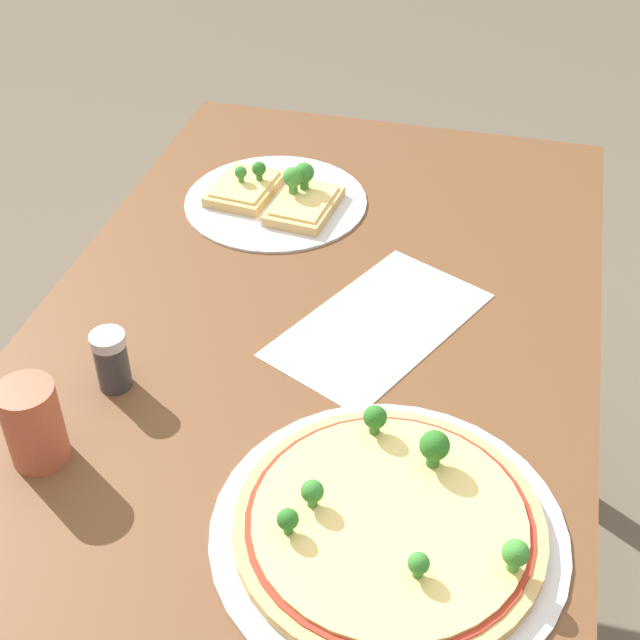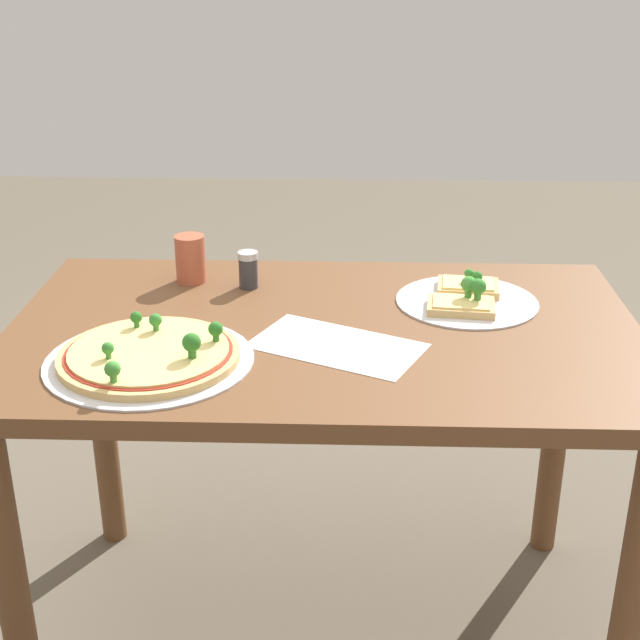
{
  "view_description": "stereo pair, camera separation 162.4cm",
  "coord_description": "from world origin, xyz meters",
  "px_view_note": "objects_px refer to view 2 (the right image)",
  "views": [
    {
      "loc": [
        0.88,
        0.24,
        1.49
      ],
      "look_at": [
        0.01,
        0.01,
        0.76
      ],
      "focal_mm": 50.0,
      "sensor_mm": 36.0,
      "label": 1
    },
    {
      "loc": [
        -0.05,
        1.57,
        1.43
      ],
      "look_at": [
        0.01,
        0.01,
        0.76
      ],
      "focal_mm": 50.0,
      "sensor_mm": 36.0,
      "label": 2
    }
  ],
  "objects_px": {
    "pizza_tray_whole": "(150,355)",
    "pizza_tray_slice": "(466,297)",
    "condiment_shaker": "(248,269)",
    "dining_table": "(324,375)",
    "drinking_cup": "(190,259)"
  },
  "relations": [
    {
      "from": "pizza_tray_slice",
      "to": "dining_table",
      "type": "bearing_deg",
      "value": 24.74
    },
    {
      "from": "pizza_tray_slice",
      "to": "condiment_shaker",
      "type": "bearing_deg",
      "value": -8.86
    },
    {
      "from": "pizza_tray_whole",
      "to": "pizza_tray_slice",
      "type": "height_order",
      "value": "pizza_tray_whole"
    },
    {
      "from": "drinking_cup",
      "to": "condiment_shaker",
      "type": "xyz_separation_m",
      "value": [
        -0.13,
        0.03,
        -0.01
      ]
    },
    {
      "from": "dining_table",
      "to": "pizza_tray_slice",
      "type": "relative_size",
      "value": 4.19
    },
    {
      "from": "dining_table",
      "to": "condiment_shaker",
      "type": "bearing_deg",
      "value": -50.65
    },
    {
      "from": "dining_table",
      "to": "pizza_tray_slice",
      "type": "distance_m",
      "value": 0.34
    },
    {
      "from": "pizza_tray_slice",
      "to": "drinking_cup",
      "type": "height_order",
      "value": "drinking_cup"
    },
    {
      "from": "pizza_tray_slice",
      "to": "condiment_shaker",
      "type": "relative_size",
      "value": 3.66
    },
    {
      "from": "dining_table",
      "to": "drinking_cup",
      "type": "height_order",
      "value": "drinking_cup"
    },
    {
      "from": "drinking_cup",
      "to": "condiment_shaker",
      "type": "bearing_deg",
      "value": 166.06
    },
    {
      "from": "pizza_tray_whole",
      "to": "pizza_tray_slice",
      "type": "relative_size",
      "value": 1.27
    },
    {
      "from": "pizza_tray_whole",
      "to": "condiment_shaker",
      "type": "bearing_deg",
      "value": -110.26
    },
    {
      "from": "pizza_tray_slice",
      "to": "drinking_cup",
      "type": "xyz_separation_m",
      "value": [
        0.58,
        -0.1,
        0.04
      ]
    },
    {
      "from": "pizza_tray_whole",
      "to": "drinking_cup",
      "type": "relative_size",
      "value": 3.6
    }
  ]
}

